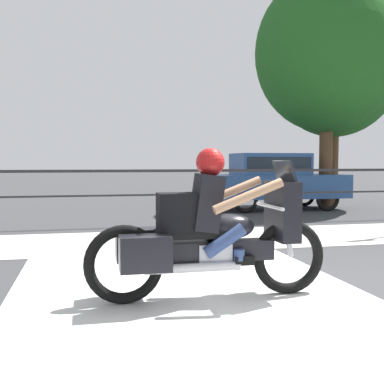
# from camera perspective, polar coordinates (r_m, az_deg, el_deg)

# --- Properties ---
(ground_plane) EXTENTS (120.00, 120.00, 0.00)m
(ground_plane) POSITION_cam_1_polar(r_m,az_deg,el_deg) (5.75, 15.60, -10.54)
(ground_plane) COLOR #38383A
(sidewalk_band) EXTENTS (44.00, 2.40, 0.01)m
(sidewalk_band) POSITION_cam_1_polar(r_m,az_deg,el_deg) (8.83, 5.12, -5.43)
(sidewalk_band) COLOR #B7B2A8
(sidewalk_band) RESTS_ON ground
(crosswalk_band) EXTENTS (3.72, 6.00, 0.01)m
(crosswalk_band) POSITION_cam_1_polar(r_m,az_deg,el_deg) (5.02, -0.00, -12.45)
(crosswalk_band) COLOR silver
(crosswalk_band) RESTS_ON ground
(fence_railing) EXTENTS (36.00, 0.05, 1.22)m
(fence_railing) POSITION_cam_1_polar(r_m,az_deg,el_deg) (10.65, 1.89, 1.31)
(fence_railing) COLOR #232326
(fence_railing) RESTS_ON ground
(motorcycle) EXTENTS (2.51, 0.76, 1.53)m
(motorcycle) POSITION_cam_1_polar(r_m,az_deg,el_deg) (4.87, 1.93, -4.83)
(motorcycle) COLOR black
(motorcycle) RESTS_ON ground
(parked_car) EXTENTS (3.90, 1.61, 1.62)m
(parked_car) POSITION_cam_1_polar(r_m,az_deg,el_deg) (14.08, 9.74, 1.68)
(parked_car) COLOR #284C84
(parked_car) RESTS_ON ground
(tree_behind_sign) EXTENTS (3.98, 3.98, 6.52)m
(tree_behind_sign) POSITION_cam_1_polar(r_m,az_deg,el_deg) (15.74, 16.60, 14.22)
(tree_behind_sign) COLOR brown
(tree_behind_sign) RESTS_ON ground
(tree_behind_car) EXTENTS (4.23, 4.23, 6.91)m
(tree_behind_car) POSITION_cam_1_polar(r_m,az_deg,el_deg) (15.16, 15.79, 15.58)
(tree_behind_car) COLOR brown
(tree_behind_car) RESTS_ON ground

